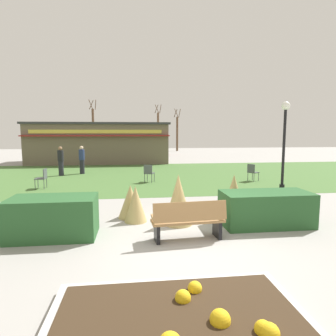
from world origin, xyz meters
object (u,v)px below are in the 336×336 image
(park_bench, at_px, (189,220))
(person_standing, at_px, (82,160))
(person_strolling, at_px, (61,161))
(tree_right_bg, at_px, (177,133))
(cafe_chair_west, at_px, (43,177))
(cafe_chair_center, at_px, (149,172))
(trash_bin, at_px, (27,218))
(food_kiosk, at_px, (101,143))
(parked_car_center_slot, at_px, (147,149))
(tree_left_bg, at_px, (93,130))
(tree_center_bg, at_px, (158,131))
(lamppost_mid, at_px, (284,134))
(cafe_chair_east, at_px, (252,171))
(parked_car_west_slot, at_px, (103,149))

(park_bench, xyz_separation_m, person_standing, (-4.31, 11.57, 0.38))
(park_bench, xyz_separation_m, person_strolling, (-5.39, 10.91, 0.38))
(park_bench, relative_size, tree_right_bg, 0.31)
(park_bench, bearing_deg, cafe_chair_west, 126.98)
(person_strolling, bearing_deg, cafe_chair_center, -116.25)
(tree_right_bg, bearing_deg, trash_bin, -105.20)
(food_kiosk, xyz_separation_m, parked_car_center_slot, (4.33, 7.35, -1.00))
(park_bench, xyz_separation_m, tree_left_bg, (-5.86, 29.23, 2.32))
(person_strolling, height_order, tree_left_bg, tree_left_bg)
(person_standing, height_order, tree_right_bg, tree_right_bg)
(trash_bin, distance_m, food_kiosk, 17.87)
(trash_bin, relative_size, food_kiosk, 0.07)
(parked_car_center_slot, bearing_deg, park_bench, -90.88)
(cafe_chair_west, bearing_deg, trash_bin, -76.99)
(park_bench, distance_m, trash_bin, 3.94)
(food_kiosk, distance_m, tree_left_bg, 10.78)
(person_strolling, bearing_deg, tree_center_bg, -14.99)
(tree_left_bg, bearing_deg, lamppost_mid, -64.65)
(tree_center_bg, bearing_deg, person_strolling, -108.99)
(trash_bin, relative_size, parked_car_center_slot, 0.19)
(cafe_chair_east, bearing_deg, trash_bin, -141.65)
(cafe_chair_center, relative_size, parked_car_center_slot, 0.21)
(cafe_chair_east, height_order, tree_right_bg, tree_right_bg)
(cafe_chair_west, height_order, cafe_chair_east, same)
(cafe_chair_center, height_order, tree_right_bg, tree_right_bg)
(park_bench, height_order, cafe_chair_center, park_bench)
(cafe_chair_west, distance_m, person_strolling, 3.94)
(food_kiosk, xyz_separation_m, cafe_chair_center, (3.46, -10.65, -1.12))
(cafe_chair_center, bearing_deg, parked_car_center_slot, 87.24)
(trash_bin, height_order, tree_right_bg, tree_right_bg)
(trash_bin, relative_size, parked_car_west_slot, 0.19)
(lamppost_mid, relative_size, cafe_chair_east, 4.29)
(food_kiosk, distance_m, parked_car_center_slot, 8.59)
(tree_left_bg, bearing_deg, park_bench, -78.66)
(park_bench, bearing_deg, tree_center_bg, 86.17)
(trash_bin, xyz_separation_m, person_standing, (-0.47, 10.71, 0.45))
(food_kiosk, bearing_deg, trash_bin, -89.73)
(cafe_chair_west, xyz_separation_m, cafe_chair_center, (4.79, 1.06, 0.00))
(tree_right_bg, relative_size, tree_center_bg, 0.91)
(tree_left_bg, relative_size, tree_right_bg, 1.12)
(lamppost_mid, height_order, person_standing, lamppost_mid)
(cafe_chair_west, relative_size, person_strolling, 0.53)
(lamppost_mid, distance_m, tree_left_bg, 26.14)
(person_standing, distance_m, tree_center_bg, 22.47)
(parked_car_west_slot, bearing_deg, cafe_chair_center, -77.55)
(lamppost_mid, xyz_separation_m, tree_right_bg, (-0.58, 26.87, 0.03))
(person_strolling, bearing_deg, tree_right_bg, -21.16)
(parked_car_west_slot, distance_m, parked_car_center_slot, 4.84)
(food_kiosk, height_order, cafe_chair_west, food_kiosk)
(cafe_chair_east, relative_size, parked_car_west_slot, 0.21)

